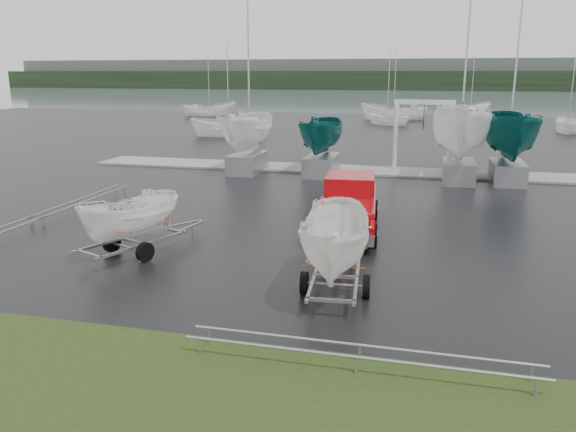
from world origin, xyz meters
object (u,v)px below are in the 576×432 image
(pickup_truck, at_px, (349,202))
(trailer_parked, at_px, (128,182))
(trailer_hitched, at_px, (338,189))
(boat_hoist, at_px, (423,126))

(pickup_truck, distance_m, trailer_parked, 7.89)
(trailer_hitched, relative_size, boat_hoist, 1.25)
(pickup_truck, height_order, trailer_parked, trailer_parked)
(trailer_parked, bearing_deg, boat_hoist, 85.35)
(pickup_truck, relative_size, boat_hoist, 1.42)
(trailer_hitched, height_order, trailer_parked, trailer_hitched)
(pickup_truck, bearing_deg, boat_hoist, 74.18)
(pickup_truck, relative_size, trailer_parked, 1.37)
(pickup_truck, xyz_separation_m, trailer_parked, (-6.15, -4.76, 1.35))
(trailer_parked, height_order, boat_hoist, trailer_parked)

